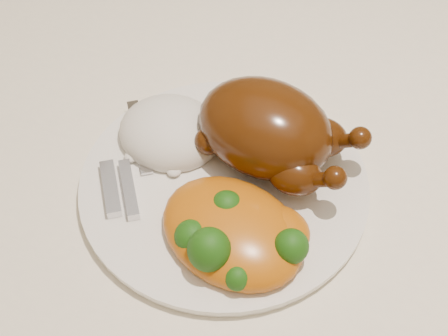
# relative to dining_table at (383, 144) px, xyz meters

# --- Properties ---
(dining_table) EXTENTS (1.60, 0.90, 0.76)m
(dining_table) POSITION_rel_dining_table_xyz_m (0.00, 0.00, 0.00)
(dining_table) COLOR brown
(dining_table) RESTS_ON floor
(tablecloth) EXTENTS (1.73, 1.03, 0.18)m
(tablecloth) POSITION_rel_dining_table_xyz_m (0.00, 0.00, 0.07)
(tablecloth) COLOR #EFE5CD
(tablecloth) RESTS_ON dining_table
(dinner_plate) EXTENTS (0.36, 0.36, 0.01)m
(dinner_plate) POSITION_rel_dining_table_xyz_m (-0.15, -0.21, 0.11)
(dinner_plate) COLOR white
(dinner_plate) RESTS_ON tablecloth
(roast_chicken) EXTENTS (0.18, 0.14, 0.09)m
(roast_chicken) POSITION_rel_dining_table_xyz_m (-0.12, -0.16, 0.16)
(roast_chicken) COLOR #4A2407
(roast_chicken) RESTS_ON dinner_plate
(rice_mound) EXTENTS (0.12, 0.11, 0.06)m
(rice_mound) POSITION_rel_dining_table_xyz_m (-0.22, -0.17, 0.13)
(rice_mound) COLOR white
(rice_mound) RESTS_ON dinner_plate
(mac_and_cheese) EXTENTS (0.18, 0.16, 0.06)m
(mac_and_cheese) POSITION_rel_dining_table_xyz_m (-0.12, -0.27, 0.13)
(mac_and_cheese) COLOR #BD5E0C
(mac_and_cheese) RESTS_ON dinner_plate
(cutlery) EXTENTS (0.07, 0.16, 0.01)m
(cutlery) POSITION_rel_dining_table_xyz_m (-0.25, -0.23, 0.12)
(cutlery) COLOR silver
(cutlery) RESTS_ON dinner_plate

